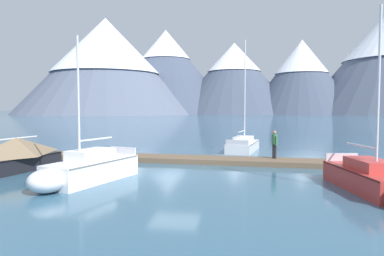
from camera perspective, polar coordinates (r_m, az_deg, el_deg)
The scene contains 11 objects.
ground_plane at distance 18.08m, azimuth -2.84°, elevation -7.44°, with size 700.00×700.00×0.00m, color #335B75.
mountain_west_summit at distance 189.24m, azimuth -13.91°, elevation 10.30°, with size 91.70×91.70×49.62m.
mountain_central_massif at distance 205.48m, azimuth -4.31°, elevation 9.31°, with size 77.59×77.59×48.22m.
mountain_shoulder_ridge at distance 199.58m, azimuth 6.89°, elevation 8.27°, with size 70.49×70.49×39.70m.
mountain_east_summit at distance 196.75m, azimuth 17.47°, elevation 8.24°, with size 58.24×58.24×39.49m.
dock at distance 21.93m, azimuth -0.78°, elevation -5.14°, with size 23.77×3.71×0.30m.
sailboat_nearest_berth at distance 20.59m, azimuth -27.90°, elevation -4.14°, with size 3.16×6.91×6.31m.
sailboat_second_berth at distance 16.48m, azimuth -17.01°, elevation -6.49°, with size 3.27×5.92×6.49m.
sailboat_mid_dock_port at distance 27.98m, azimuth 8.54°, elevation -2.65°, with size 2.74×6.28×8.68m.
sailboat_mid_dock_starboard at distance 15.60m, azimuth 27.61°, elevation -7.50°, with size 2.61×5.98×7.29m.
person_on_dock at distance 21.75m, azimuth 13.35°, elevation -2.35°, with size 0.33×0.56×1.69m.
Camera 1 is at (3.51, -17.41, 3.38)m, focal length 32.60 mm.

